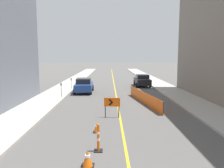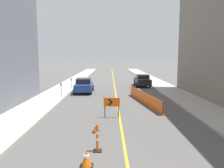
# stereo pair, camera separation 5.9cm
# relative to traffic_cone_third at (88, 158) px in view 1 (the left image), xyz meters

# --- Properties ---
(lane_stripe) EXTENTS (0.12, 71.37, 0.01)m
(lane_stripe) POSITION_rel_traffic_cone_third_xyz_m (1.48, 25.82, -0.30)
(lane_stripe) COLOR gold
(lane_stripe) RESTS_ON ground_plane
(sidewalk_left) EXTENTS (2.94, 71.37, 0.14)m
(sidewalk_left) POSITION_rel_traffic_cone_third_xyz_m (-4.90, 25.82, -0.24)
(sidewalk_left) COLOR #ADA89E
(sidewalk_left) RESTS_ON ground_plane
(sidewalk_right) EXTENTS (2.94, 71.37, 0.14)m
(sidewalk_right) POSITION_rel_traffic_cone_third_xyz_m (7.86, 25.82, -0.24)
(sidewalk_right) COLOR #ADA89E
(sidewalk_right) RESTS_ON ground_plane
(traffic_cone_third) EXTENTS (0.47, 0.47, 0.62)m
(traffic_cone_third) POSITION_rel_traffic_cone_third_xyz_m (0.00, 0.00, 0.00)
(traffic_cone_third) COLOR black
(traffic_cone_third) RESTS_ON ground_plane
(traffic_cone_fourth) EXTENTS (0.36, 0.36, 0.51)m
(traffic_cone_fourth) POSITION_rel_traffic_cone_third_xyz_m (0.11, 3.59, -0.06)
(traffic_cone_fourth) COLOR black
(traffic_cone_fourth) RESTS_ON ground_plane
(delineator_post_rear) EXTENTS (0.36, 0.36, 1.18)m
(delineator_post_rear) POSITION_rel_traffic_cone_third_xyz_m (0.32, 1.30, 0.20)
(delineator_post_rear) COLOR black
(delineator_post_rear) RESTS_ON ground_plane
(arrow_barricade_primary) EXTENTS (1.04, 0.15, 1.30)m
(arrow_barricade_primary) POSITION_rel_traffic_cone_third_xyz_m (0.96, 6.40, 0.64)
(arrow_barricade_primary) COLOR #EF560C
(arrow_barricade_primary) RESTS_ON ground_plane
(safety_mesh_fence) EXTENTS (1.40, 8.09, 0.94)m
(safety_mesh_fence) POSITION_rel_traffic_cone_third_xyz_m (3.71, 10.78, 0.16)
(safety_mesh_fence) COLOR #EF560C
(safety_mesh_fence) RESTS_ON ground_plane
(parked_car_curb_near) EXTENTS (1.96, 4.37, 1.59)m
(parked_car_curb_near) POSITION_rel_traffic_cone_third_xyz_m (-2.01, 16.45, 0.49)
(parked_car_curb_near) COLOR navy
(parked_car_curb_near) RESTS_ON ground_plane
(parked_car_curb_mid) EXTENTS (1.93, 4.30, 1.59)m
(parked_car_curb_mid) POSITION_rel_traffic_cone_third_xyz_m (5.19, 21.52, 0.49)
(parked_car_curb_mid) COLOR black
(parked_car_curb_mid) RESTS_ON ground_plane
(parking_meter_near_curb) EXTENTS (0.12, 0.11, 1.28)m
(parking_meter_near_curb) POSITION_rel_traffic_cone_third_xyz_m (-3.78, 18.59, 0.74)
(parking_meter_near_curb) COLOR #4C4C51
(parking_meter_near_curb) RESTS_ON sidewalk_left
(parking_meter_far_curb) EXTENTS (0.12, 0.11, 1.36)m
(parking_meter_far_curb) POSITION_rel_traffic_cone_third_xyz_m (-3.78, 13.12, 0.79)
(parking_meter_far_curb) COLOR #4C4C51
(parking_meter_far_curb) RESTS_ON sidewalk_left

